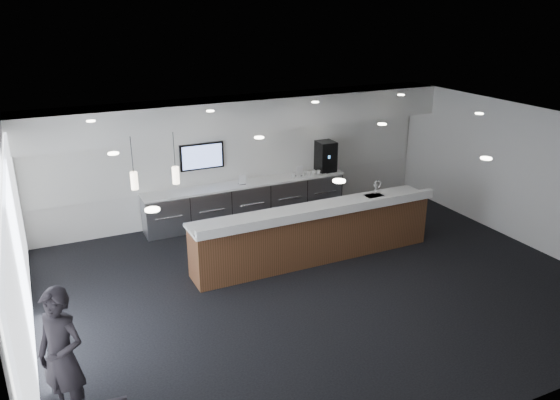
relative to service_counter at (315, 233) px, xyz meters
name	(u,v)px	position (x,y,z in m)	size (l,w,h in m)	color
ground	(319,284)	(-0.45, -1.03, -0.57)	(10.00, 10.00, 0.00)	black
ceiling	(324,129)	(-0.45, -1.03, 2.43)	(10.00, 8.00, 0.02)	black
back_wall	(241,157)	(-0.45, 2.97, 0.93)	(10.00, 0.02, 3.00)	silver
left_wall	(17,264)	(-5.45, -1.03, 0.93)	(0.02, 8.00, 3.00)	silver
right_wall	(523,175)	(4.55, -1.03, 0.93)	(0.02, 8.00, 3.00)	silver
soffit_bulkhead	(247,113)	(-0.45, 2.52, 2.08)	(10.00, 0.90, 0.70)	silver
alcove_panel	(241,153)	(-0.45, 2.94, 1.03)	(9.80, 0.06, 1.40)	silver
window_blinds_wall	(20,264)	(-5.41, -1.03, 0.93)	(0.04, 7.36, 2.55)	white
back_credenza	(247,201)	(-0.45, 2.61, -0.10)	(5.06, 0.66, 0.95)	#A0A2A8
wall_tv	(202,156)	(-1.45, 2.88, 1.08)	(1.05, 0.08, 0.62)	black
pendant_left	(176,176)	(-2.85, -0.23, 1.68)	(0.12, 0.12, 0.30)	#FFE9C6
pendant_right	(135,181)	(-3.55, -0.23, 1.68)	(0.12, 0.12, 0.30)	#FFE9C6
ceiling_can_lights	(324,130)	(-0.45, -1.03, 2.40)	(7.00, 5.00, 0.02)	silver
service_counter	(315,233)	(0.00, 0.00, 0.00)	(5.26, 0.91, 1.49)	#492F18
coffee_machine	(326,156)	(1.75, 2.68, 0.75)	(0.45, 0.58, 0.76)	black
info_sign_left	(242,180)	(-0.60, 2.50, 0.50)	(0.18, 0.02, 0.24)	white
info_sign_right	(300,171)	(0.93, 2.51, 0.51)	(0.20, 0.02, 0.26)	white
lounge_guest	(62,356)	(-5.05, -2.72, 0.35)	(0.68, 0.44, 1.85)	black
cup_0	(319,172)	(1.45, 2.48, 0.42)	(0.10, 0.10, 0.09)	white
cup_1	(314,173)	(1.31, 2.48, 0.42)	(0.10, 0.10, 0.09)	white
cup_2	(309,173)	(1.17, 2.48, 0.42)	(0.10, 0.10, 0.09)	white
cup_3	(304,174)	(1.03, 2.48, 0.42)	(0.10, 0.10, 0.09)	white
cup_4	(299,175)	(0.89, 2.48, 0.42)	(0.10, 0.10, 0.09)	white
cup_5	(294,176)	(0.75, 2.48, 0.42)	(0.10, 0.10, 0.09)	white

